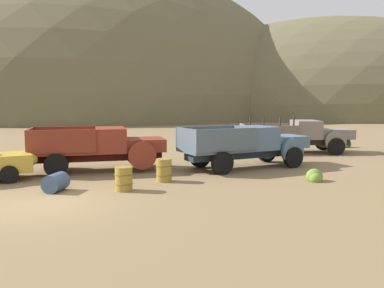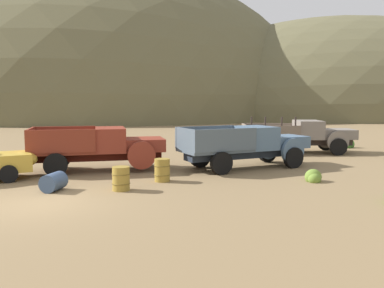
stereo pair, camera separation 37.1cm
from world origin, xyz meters
name	(u,v)px [view 1 (the left image)]	position (x,y,z in m)	size (l,w,h in m)	color
ground_plane	(41,204)	(0.00, 0.00, 0.00)	(300.00, 300.00, 0.00)	olive
hill_far_left	(99,114)	(8.56, 72.62, 0.00)	(82.44, 77.94, 54.47)	brown
hill_distant	(337,115)	(52.20, 55.60, 0.00)	(74.91, 56.12, 35.78)	brown
truck_rust_red	(106,147)	(2.58, 5.48, 1.03)	(5.87, 2.71, 1.91)	#42140D
truck_chalk_blue	(253,145)	(9.15, 4.31, 1.01)	(6.39, 2.98, 1.91)	#262D39
truck_primer_gray	(304,135)	(14.32, 8.16, 1.01)	(6.69, 3.98, 2.16)	#3D322D
oil_drum_by_truck	(124,179)	(2.67, 1.10, 0.42)	(0.64, 0.64, 0.83)	olive
oil_drum_spare	(164,170)	(4.39, 2.25, 0.44)	(0.63, 0.63, 0.88)	olive
oil_drum_tipped	(56,182)	(0.44, 1.69, 0.31)	(0.98, 1.09, 0.63)	#384C6B
bush_front_left	(345,145)	(18.29, 9.53, 0.18)	(0.86, 0.69, 0.76)	#3D702D
bush_lone_scrub	(315,177)	(9.94, 0.55, 0.15)	(0.66, 0.71, 0.61)	olive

